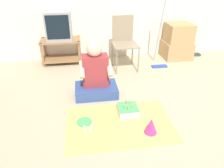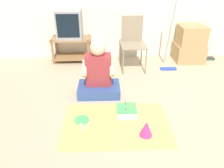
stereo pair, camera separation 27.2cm
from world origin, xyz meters
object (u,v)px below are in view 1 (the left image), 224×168
tv (59,26)px  party_hat_blue (151,126)px  book_pile (196,55)px  paper_plate (84,122)px  person_seated (96,76)px  folding_chair (124,39)px  cardboard_box_stack (178,42)px  dust_mop (160,44)px  birthday_cake (128,110)px

tv → party_hat_blue: tv is taller
book_pile → paper_plate: bearing=-142.0°
person_seated → tv: bearing=113.3°
folding_chair → cardboard_box_stack: bearing=14.2°
folding_chair → person_seated: folding_chair is taller
tv → paper_plate: (0.34, -1.89, -0.70)m
tv → paper_plate: 2.05m
folding_chair → party_hat_blue: size_ratio=4.94×
folding_chair → dust_mop: dust_mop is taller
folding_chair → party_hat_blue: 1.87m
cardboard_box_stack → dust_mop: bearing=-146.3°
party_hat_blue → dust_mop: bearing=68.7°
paper_plate → birthday_cake: bearing=10.3°
book_pile → party_hat_blue: 2.68m
cardboard_box_stack → paper_plate: cardboard_box_stack is taller
book_pile → birthday_cake: size_ratio=0.71×
birthday_cake → party_hat_blue: party_hat_blue is taller
folding_chair → dust_mop: size_ratio=0.67×
paper_plate → party_hat_blue: bearing=-21.3°
dust_mop → person_seated: bearing=-145.1°
person_seated → book_pile: bearing=29.0°
cardboard_box_stack → dust_mop: (-0.49, -0.32, 0.08)m
cardboard_box_stack → party_hat_blue: bearing=-119.3°
tv → cardboard_box_stack: size_ratio=0.74×
party_hat_blue → paper_plate: bearing=158.7°
dust_mop → birthday_cake: bearing=-122.0°
cardboard_box_stack → person_seated: person_seated is taller
person_seated → birthday_cake: 0.69m
paper_plate → dust_mop: bearing=46.4°
party_hat_blue → cardboard_box_stack: bearing=60.7°
dust_mop → party_hat_blue: size_ratio=7.35×
tv → birthday_cake: bearing=-63.6°
dust_mop → party_hat_blue: bearing=-111.3°
tv → cardboard_box_stack: tv is taller
birthday_cake → party_hat_blue: (0.18, -0.39, 0.04)m
folding_chair → person_seated: (-0.58, -0.89, -0.23)m
folding_chair → person_seated: bearing=-122.9°
book_pile → paper_plate: size_ratio=0.97×
tv → book_pile: 2.78m
paper_plate → folding_chair: bearing=63.1°
birthday_cake → book_pile: bearing=43.9°
tv → book_pile: bearing=-1.2°
tv → paper_plate: bearing=-79.9°
tv → person_seated: bearing=-66.7°
tv → book_pile: (2.70, -0.06, -0.68)m
dust_mop → book_pile: (0.93, 0.34, -0.38)m
cardboard_box_stack → paper_plate: bearing=-136.4°
cardboard_box_stack → dust_mop: dust_mop is taller
cardboard_box_stack → party_hat_blue: size_ratio=3.71×
cardboard_box_stack → dust_mop: 0.59m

